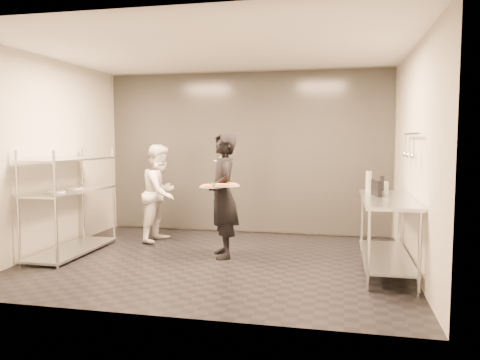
% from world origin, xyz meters
% --- Properties ---
extents(room_shell, '(5.00, 4.00, 2.80)m').
position_xyz_m(room_shell, '(0.00, 1.18, 1.40)').
color(room_shell, black).
rests_on(room_shell, ground).
extents(pass_rack, '(0.60, 1.60, 1.50)m').
position_xyz_m(pass_rack, '(-2.15, -0.00, 0.77)').
color(pass_rack, silver).
rests_on(pass_rack, ground).
extents(prep_counter, '(0.60, 1.80, 0.92)m').
position_xyz_m(prep_counter, '(2.18, 0.00, 0.63)').
color(prep_counter, silver).
rests_on(prep_counter, ground).
extents(utensil_rail, '(0.07, 1.20, 0.31)m').
position_xyz_m(utensil_rail, '(2.43, -0.00, 1.55)').
color(utensil_rail, silver).
rests_on(utensil_rail, room_shell).
extents(waiter, '(0.63, 0.74, 1.73)m').
position_xyz_m(waiter, '(0.04, 0.24, 0.86)').
color(waiter, black).
rests_on(waiter, ground).
extents(chef, '(0.67, 0.82, 1.55)m').
position_xyz_m(chef, '(-1.20, 1.03, 0.77)').
color(chef, white).
rests_on(chef, ground).
extents(pizza_plate_near, '(0.34, 0.34, 0.05)m').
position_xyz_m(pizza_plate_near, '(-0.05, 0.00, 1.01)').
color(pizza_plate_near, silver).
rests_on(pizza_plate_near, waiter).
extents(pizza_plate_far, '(0.35, 0.35, 0.05)m').
position_xyz_m(pizza_plate_far, '(0.15, -0.02, 1.04)').
color(pizza_plate_far, silver).
rests_on(pizza_plate_far, waiter).
extents(salad_plate, '(0.28, 0.28, 0.07)m').
position_xyz_m(salad_plate, '(-0.03, 0.52, 1.35)').
color(salad_plate, silver).
rests_on(salad_plate, waiter).
extents(pos_monitor, '(0.12, 0.28, 0.20)m').
position_xyz_m(pos_monitor, '(2.06, 0.14, 1.02)').
color(pos_monitor, black).
rests_on(pos_monitor, prep_counter).
extents(bottle_green, '(0.08, 0.08, 0.29)m').
position_xyz_m(bottle_green, '(1.99, 0.57, 1.06)').
color(bottle_green, gray).
rests_on(bottle_green, prep_counter).
extents(bottle_clear, '(0.05, 0.05, 0.18)m').
position_xyz_m(bottle_clear, '(2.19, 0.24, 1.01)').
color(bottle_clear, gray).
rests_on(bottle_clear, prep_counter).
extents(bottle_dark, '(0.06, 0.06, 0.20)m').
position_xyz_m(bottle_dark, '(2.18, 0.80, 1.02)').
color(bottle_dark, black).
rests_on(bottle_dark, prep_counter).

